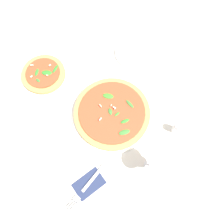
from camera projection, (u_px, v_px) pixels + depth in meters
name	position (u px, v px, depth m)	size (l,w,h in m)	color
ground_plane	(111.00, 109.00, 0.95)	(6.00, 6.00, 0.00)	silver
pizza_arugula_main	(112.00, 113.00, 0.93)	(0.34, 0.34, 0.05)	white
pizza_personal_side	(44.00, 75.00, 0.99)	(0.22, 0.22, 0.05)	white
wine_glass	(159.00, 163.00, 0.76)	(0.08, 0.08, 0.16)	white
napkin	(89.00, 184.00, 0.84)	(0.13, 0.10, 0.01)	navy
fork	(87.00, 186.00, 0.84)	(0.22, 0.02, 0.00)	silver
side_plate_white	(134.00, 52.00, 1.04)	(0.18, 0.18, 0.02)	white
shaker_pepper	(177.00, 128.00, 0.89)	(0.03, 0.03, 0.07)	silver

